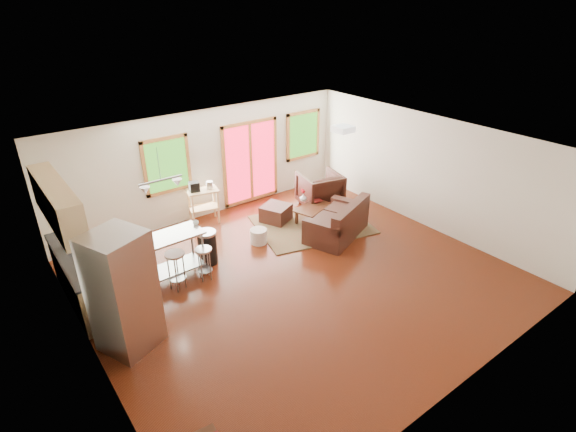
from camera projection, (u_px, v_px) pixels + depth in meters
floor at (297, 277)px, 8.74m from camera, size 7.50×7.00×0.02m
ceiling at (299, 148)px, 7.57m from camera, size 7.50×7.00×0.02m
back_wall at (207, 164)px, 10.66m from camera, size 7.50×0.02×2.60m
left_wall at (82, 292)px, 6.13m from camera, size 0.02×7.00×2.60m
right_wall at (428, 172)px, 10.18m from camera, size 0.02×7.00×2.60m
front_wall at (470, 317)px, 5.65m from camera, size 7.50×0.02×2.60m
window_left at (167, 165)px, 9.99m from camera, size 1.10×0.05×1.30m
french_doors at (251, 162)px, 11.36m from camera, size 1.60×0.05×2.10m
window_right at (303, 135)px, 12.09m from camera, size 1.10×0.05×1.30m
rug at (312, 224)px, 10.66m from camera, size 2.97×2.55×0.03m
loveseat at (338, 223)px, 10.04m from camera, size 1.80×1.41×0.84m
coffee_table at (313, 209)px, 10.73m from camera, size 1.04×0.80×0.37m
armchair at (320, 188)px, 11.39m from camera, size 1.14×1.10×1.00m
ottoman at (276, 213)px, 10.76m from camera, size 0.81×0.81×0.41m
pouf at (259, 236)px, 9.85m from camera, size 0.46×0.46×0.32m
vase at (303, 197)px, 10.87m from camera, size 0.20×0.21×0.31m
book at (313, 196)px, 10.85m from camera, size 0.21×0.06×0.29m
cabinets at (76, 256)px, 7.66m from camera, size 0.64×2.24×2.30m
refrigerator at (123, 292)px, 6.66m from camera, size 1.01×1.00×1.96m
island at (164, 252)px, 8.29m from camera, size 1.53×0.65×0.96m
cup at (196, 222)px, 8.61m from camera, size 0.12×0.10×0.11m
bar_stool_a at (148, 275)px, 7.88m from camera, size 0.34×0.34×0.70m
bar_stool_b at (175, 262)px, 8.15m from camera, size 0.44×0.44×0.76m
bar_stool_c at (204, 257)px, 8.45m from camera, size 0.37×0.37×0.67m
trash_can at (208, 247)px, 9.04m from camera, size 0.40×0.40×0.71m
kitchen_cart at (202, 195)px, 10.45m from camera, size 0.78×0.59×1.07m
ceiling_flush at (343, 129)px, 8.89m from camera, size 0.35×0.35×0.12m
pendant_light at (162, 186)px, 7.93m from camera, size 0.80×0.18×0.79m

